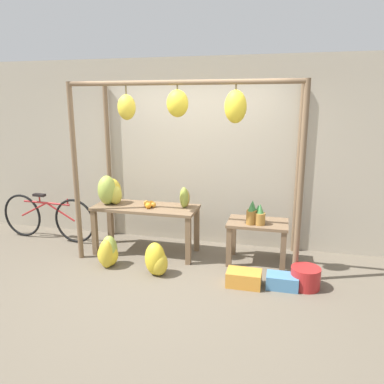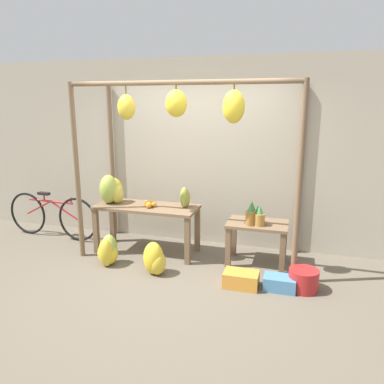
{
  "view_description": "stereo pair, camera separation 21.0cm",
  "coord_description": "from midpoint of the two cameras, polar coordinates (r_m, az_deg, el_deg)",
  "views": [
    {
      "loc": [
        1.27,
        -4.05,
        2.15
      ],
      "look_at": [
        0.06,
        0.79,
        0.96
      ],
      "focal_mm": 35.0,
      "sensor_mm": 36.0,
      "label": 1
    },
    {
      "loc": [
        1.47,
        -4.0,
        2.15
      ],
      "look_at": [
        0.06,
        0.79,
        0.96
      ],
      "focal_mm": 35.0,
      "sensor_mm": 36.0,
      "label": 2
    }
  ],
  "objects": [
    {
      "name": "display_table_side",
      "position": [
        5.15,
        11.07,
        -6.01
      ],
      "size": [
        0.8,
        0.53,
        0.59
      ],
      "color": "brown",
      "rests_on": "ground_plane"
    },
    {
      "name": "banana_pile_ground_left",
      "position": [
        5.23,
        -11.54,
        -8.93
      ],
      "size": [
        0.31,
        0.31,
        0.42
      ],
      "color": "#9EB247",
      "rests_on": "ground_plane"
    },
    {
      "name": "orange_pile",
      "position": [
        5.34,
        -5.38,
        -1.82
      ],
      "size": [
        0.19,
        0.2,
        0.09
      ],
      "color": "orange",
      "rests_on": "display_table_main"
    },
    {
      "name": "parked_bicycle",
      "position": [
        6.45,
        -19.7,
        -3.39
      ],
      "size": [
        1.7,
        0.14,
        0.75
      ],
      "color": "black",
      "rests_on": "ground_plane"
    },
    {
      "name": "ground_plane",
      "position": [
        4.77,
        -2.18,
        -13.37
      ],
      "size": [
        20.0,
        20.0,
        0.0
      ],
      "primitive_type": "plane",
      "color": "#665B4C"
    },
    {
      "name": "shop_wall_back",
      "position": [
        5.72,
        2.43,
        5.91
      ],
      "size": [
        8.0,
        0.08,
        2.8
      ],
      "color": "#B2A893",
      "rests_on": "ground_plane"
    },
    {
      "name": "fruit_crate_white",
      "position": [
        4.65,
        8.81,
        -13.01
      ],
      "size": [
        0.41,
        0.27,
        0.18
      ],
      "color": "orange",
      "rests_on": "ground_plane"
    },
    {
      "name": "papaya_pile",
      "position": [
        5.28,
        0.05,
        -0.86
      ],
      "size": [
        0.2,
        0.23,
        0.3
      ],
      "color": "#B2993D",
      "rests_on": "display_table_main"
    },
    {
      "name": "pineapple_cluster",
      "position": [
        4.98,
        10.73,
        -3.58
      ],
      "size": [
        0.25,
        0.19,
        0.32
      ],
      "color": "olive",
      "rests_on": "display_table_side"
    },
    {
      "name": "banana_pile_on_table",
      "position": [
        5.59,
        -11.06,
        0.25
      ],
      "size": [
        0.38,
        0.39,
        0.43
      ],
      "color": "gold",
      "rests_on": "display_table_main"
    },
    {
      "name": "display_table_main",
      "position": [
        5.44,
        -5.83,
        -3.27
      ],
      "size": [
        1.49,
        0.59,
        0.71
      ],
      "color": "brown",
      "rests_on": "ground_plane"
    },
    {
      "name": "fruit_crate_purple",
      "position": [
        4.67,
        14.51,
        -13.29
      ],
      "size": [
        0.37,
        0.24,
        0.17
      ],
      "color": "#4C84B2",
      "rests_on": "ground_plane"
    },
    {
      "name": "banana_pile_ground_right",
      "position": [
        4.87,
        -4.44,
        -10.28
      ],
      "size": [
        0.38,
        0.34,
        0.43
      ],
      "color": "gold",
      "rests_on": "ground_plane"
    },
    {
      "name": "stall_awning",
      "position": [
        4.82,
        0.4,
        8.95
      ],
      "size": [
        3.01,
        1.15,
        2.41
      ],
      "color": "brown",
      "rests_on": "ground_plane"
    },
    {
      "name": "blue_bucket",
      "position": [
        4.72,
        17.88,
        -12.62
      ],
      "size": [
        0.35,
        0.35,
        0.26
      ],
      "color": "#AD2323",
      "rests_on": "ground_plane"
    }
  ]
}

